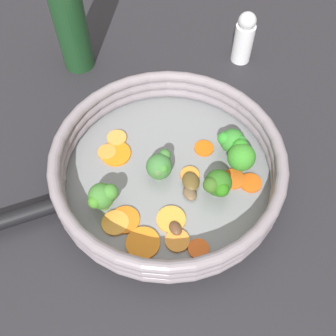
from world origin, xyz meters
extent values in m
plane|color=#252327|center=(0.00, 0.00, 0.00)|extent=(4.00, 4.00, 0.00)
cylinder|color=gray|center=(0.00, 0.00, 0.01)|extent=(0.33, 0.33, 0.01)
torus|color=gray|center=(0.00, 0.00, 0.02)|extent=(0.35, 0.35, 0.02)
torus|color=gray|center=(0.00, 0.00, 0.04)|extent=(0.35, 0.35, 0.02)
torus|color=gray|center=(0.00, 0.00, 0.06)|extent=(0.35, 0.35, 0.02)
sphere|color=gray|center=(-0.15, 0.05, 0.02)|extent=(0.01, 0.01, 0.01)
sphere|color=gray|center=(-0.15, -0.04, 0.02)|extent=(0.01, 0.01, 0.01)
cylinder|color=#E65C14|center=(0.11, -0.07, 0.01)|extent=(0.04, 0.04, 0.00)
cylinder|color=gold|center=(-0.10, -0.05, 0.01)|extent=(0.04, 0.04, 0.00)
cylinder|color=#F5993E|center=(-0.05, 0.09, 0.02)|extent=(0.04, 0.04, 0.01)
cylinder|color=orange|center=(-0.07, 0.07, 0.01)|extent=(0.04, 0.04, 0.01)
cylinder|color=orange|center=(-0.01, -0.13, 0.01)|extent=(0.04, 0.04, 0.00)
cylinder|color=orange|center=(0.07, 0.02, 0.01)|extent=(0.04, 0.04, 0.00)
cylinder|color=orange|center=(-0.08, -0.09, 0.01)|extent=(0.06, 0.06, 0.00)
cylinder|color=orange|center=(-0.03, -0.11, 0.01)|extent=(0.05, 0.05, 0.00)
cylinder|color=gold|center=(-0.03, -0.07, 0.01)|extent=(0.06, 0.06, 0.00)
cylinder|color=orange|center=(0.03, -0.02, 0.02)|extent=(0.04, 0.04, 0.01)
cylinder|color=#D75E1B|center=(0.09, -0.05, 0.01)|extent=(0.04, 0.04, 0.00)
cylinder|color=orange|center=(-0.09, -0.05, 0.01)|extent=(0.06, 0.06, 0.00)
cylinder|color=orange|center=(-0.06, 0.06, 0.01)|extent=(0.06, 0.06, 0.00)
cylinder|color=#7AA15C|center=(0.10, -0.03, 0.02)|extent=(0.01, 0.01, 0.02)
sphere|color=#368626|center=(0.10, -0.03, 0.04)|extent=(0.04, 0.04, 0.04)
sphere|color=#2F8A23|center=(0.11, -0.02, 0.05)|extent=(0.02, 0.02, 0.02)
sphere|color=#357D21|center=(0.11, -0.02, 0.05)|extent=(0.02, 0.02, 0.02)
cylinder|color=#638E43|center=(0.11, 0.00, 0.02)|extent=(0.01, 0.01, 0.02)
sphere|color=#33832C|center=(0.11, 0.00, 0.04)|extent=(0.04, 0.04, 0.04)
sphere|color=#2E832C|center=(0.11, -0.01, 0.05)|extent=(0.02, 0.02, 0.02)
sphere|color=#388A33|center=(0.10, -0.01, 0.04)|extent=(0.02, 0.02, 0.02)
sphere|color=#308C2A|center=(0.09, 0.01, 0.05)|extent=(0.02, 0.02, 0.02)
cylinder|color=#85AD6E|center=(0.05, -0.06, 0.02)|extent=(0.01, 0.01, 0.02)
sphere|color=#2D671C|center=(0.05, -0.06, 0.04)|extent=(0.04, 0.04, 0.04)
sphere|color=#365F1E|center=(0.04, -0.06, 0.05)|extent=(0.02, 0.02, 0.02)
sphere|color=#2B6720|center=(0.04, -0.06, 0.04)|extent=(0.02, 0.02, 0.02)
sphere|color=#286F14|center=(0.05, -0.07, 0.04)|extent=(0.02, 0.02, 0.02)
cylinder|color=#6C975E|center=(-0.01, 0.00, 0.02)|extent=(0.01, 0.01, 0.02)
sphere|color=#3B7536|center=(-0.01, 0.00, 0.04)|extent=(0.04, 0.04, 0.04)
sphere|color=#3C7133|center=(0.00, 0.01, 0.05)|extent=(0.02, 0.02, 0.02)
sphere|color=#447038|center=(-0.02, -0.01, 0.04)|extent=(0.02, 0.02, 0.02)
sphere|color=#3B7D2D|center=(-0.01, -0.01, 0.05)|extent=(0.02, 0.02, 0.02)
cylinder|color=#699347|center=(-0.11, -0.02, 0.02)|extent=(0.01, 0.01, 0.02)
sphere|color=#3C792E|center=(-0.11, -0.02, 0.04)|extent=(0.04, 0.04, 0.04)
sphere|color=#3F7F2E|center=(-0.09, -0.02, 0.05)|extent=(0.02, 0.02, 0.02)
sphere|color=#3E7E24|center=(-0.12, -0.02, 0.05)|extent=(0.02, 0.02, 0.02)
ellipsoid|color=brown|center=(0.02, -0.03, 0.02)|extent=(0.03, 0.04, 0.01)
ellipsoid|color=brown|center=(0.01, -0.05, 0.02)|extent=(0.02, 0.03, 0.01)
ellipsoid|color=brown|center=(-0.03, -0.09, 0.02)|extent=(0.02, 0.02, 0.01)
cylinder|color=white|center=(0.23, 0.20, 0.04)|extent=(0.04, 0.04, 0.08)
sphere|color=silver|center=(0.23, 0.20, 0.09)|extent=(0.03, 0.03, 0.03)
cylinder|color=#193D1E|center=(-0.06, 0.30, 0.10)|extent=(0.06, 0.06, 0.19)
camera|label=1|loc=(-0.12, -0.30, 0.52)|focal=42.00mm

